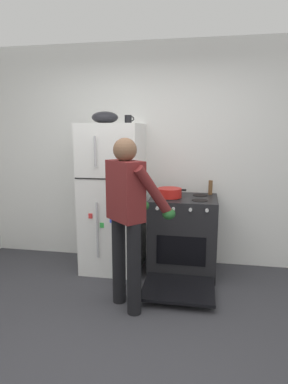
% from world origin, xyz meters
% --- Properties ---
extents(ground, '(8.00, 8.00, 0.00)m').
position_xyz_m(ground, '(0.00, 0.00, 0.00)').
color(ground, '#38383D').
extents(kitchen_wall_back, '(6.00, 0.10, 2.70)m').
position_xyz_m(kitchen_wall_back, '(0.00, 1.95, 1.35)').
color(kitchen_wall_back, white).
rests_on(kitchen_wall_back, ground).
extents(refrigerator, '(0.68, 0.72, 1.74)m').
position_xyz_m(refrigerator, '(-0.38, 1.57, 0.87)').
color(refrigerator, white).
rests_on(refrigerator, ground).
extents(stove_range, '(0.76, 1.22, 0.91)m').
position_xyz_m(stove_range, '(0.45, 1.55, 0.44)').
color(stove_range, black).
rests_on(stove_range, ground).
extents(person_cook, '(0.64, 0.67, 1.60)m').
position_xyz_m(person_cook, '(0.00, 0.70, 0.95)').
color(person_cook, black).
rests_on(person_cook, ground).
extents(red_pot, '(0.37, 0.27, 0.10)m').
position_xyz_m(red_pot, '(0.29, 1.52, 0.96)').
color(red_pot, red).
rests_on(red_pot, stove_range).
extents(coffee_mug, '(0.11, 0.08, 0.10)m').
position_xyz_m(coffee_mug, '(-0.20, 1.62, 1.78)').
color(coffee_mug, black).
rests_on(coffee_mug, refrigerator).
extents(pepper_mill, '(0.05, 0.05, 0.17)m').
position_xyz_m(pepper_mill, '(0.75, 1.77, 0.99)').
color(pepper_mill, brown).
rests_on(pepper_mill, stove_range).
extents(mixing_bowl, '(0.30, 0.30, 0.14)m').
position_xyz_m(mixing_bowl, '(-0.46, 1.57, 1.80)').
color(mixing_bowl, black).
rests_on(mixing_bowl, refrigerator).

